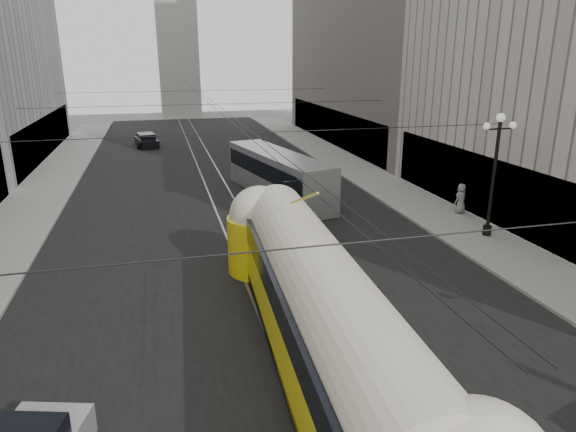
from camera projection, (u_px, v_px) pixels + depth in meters
road at (217, 187)px, 37.65m from camera, size 20.00×85.00×0.02m
sidewalk_left at (49, 184)px, 38.05m from camera, size 4.00×72.00×0.15m
sidewalk_right at (353, 168)px, 43.68m from camera, size 4.00×72.00×0.15m
rail_left at (206, 187)px, 37.48m from camera, size 0.12×85.00×0.04m
rail_right at (227, 186)px, 37.83m from camera, size 0.12×85.00×0.04m
distant_tower at (175, 15)px, 77.05m from camera, size 6.00×6.00×31.36m
lamppost_right_mid at (495, 168)px, 26.08m from camera, size 1.86×0.44×6.37m
catenary at (216, 107)px, 34.98m from camera, size 25.00×72.00×0.23m
streetcar at (320, 307)px, 15.61m from camera, size 3.60×17.98×3.95m
city_bus at (278, 173)px, 34.43m from camera, size 4.91×12.25×3.02m
sedan_white_far at (266, 156)px, 45.69m from camera, size 2.28×4.65×1.42m
sedan_dark_far at (146, 141)px, 53.84m from camera, size 2.60×4.64×1.38m
pedestrian_sidewalk_right at (461, 198)px, 30.68m from camera, size 1.01×0.82×1.80m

